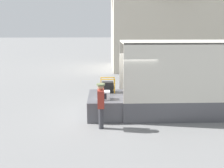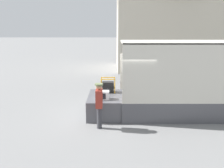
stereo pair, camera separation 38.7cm
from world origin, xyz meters
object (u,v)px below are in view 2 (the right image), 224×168
object	(u,v)px
box_truck	(217,93)
worker_person	(99,101)
microwave	(103,95)
portable_generator	(109,87)

from	to	relation	value
box_truck	worker_person	bearing A→B (deg)	-162.24
microwave	portable_generator	bearing A→B (deg)	79.89
worker_person	box_truck	bearing A→B (deg)	17.76
box_truck	worker_person	world-z (taller)	box_truck
box_truck	portable_generator	xyz separation A→B (m)	(-4.59, 0.56, 0.15)
box_truck	microwave	size ratio (longest dim) A/B	14.50
microwave	worker_person	distance (m)	1.04
portable_generator	microwave	bearing A→B (deg)	-100.11
portable_generator	worker_person	xyz separation A→B (m)	(-0.31, -2.13, -0.02)
worker_person	microwave	bearing A→B (deg)	83.91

